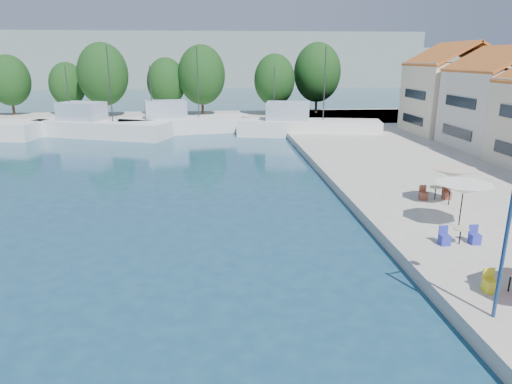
{
  "coord_description": "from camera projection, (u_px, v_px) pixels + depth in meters",
  "views": [
    {
      "loc": [
        -1.65,
        2.43,
        8.56
      ],
      "look_at": [
        0.33,
        26.0,
        1.6
      ],
      "focal_mm": 32.0,
      "sensor_mm": 36.0,
      "label": 1
    }
  ],
  "objects": [
    {
      "name": "umbrella_cream",
      "position": [
        452.0,
        173.0,
        25.17
      ],
      "size": [
        2.6,
        2.6,
        2.14
      ],
      "color": "black",
      "rests_on": "quay_right"
    },
    {
      "name": "cafe_table_03",
      "position": [
        435.0,
        195.0,
        26.62
      ],
      "size": [
        1.82,
        0.7,
        0.76
      ],
      "color": "black",
      "rests_on": "quay_right"
    },
    {
      "name": "tree_08",
      "position": [
        317.0,
        72.0,
        67.55
      ],
      "size": [
        6.93,
        6.93,
        10.26
      ],
      "color": "#3F2B19",
      "rests_on": "quay_far"
    },
    {
      "name": "hill_west",
      "position": [
        129.0,
        60.0,
        148.52
      ],
      "size": [
        180.0,
        40.0,
        16.0
      ],
      "primitive_type": "cube",
      "color": "gray",
      "rests_on": "ground"
    },
    {
      "name": "tree_03",
      "position": [
        67.0,
        85.0,
        65.59
      ],
      "size": [
        5.03,
        5.03,
        7.45
      ],
      "color": "#3F2B19",
      "rests_on": "quay_far"
    },
    {
      "name": "cafe_table_02",
      "position": [
        460.0,
        238.0,
        20.2
      ],
      "size": [
        1.82,
        0.7,
        0.76
      ],
      "color": "black",
      "rests_on": "quay_right"
    },
    {
      "name": "building_06",
      "position": [
        454.0,
        88.0,
        49.35
      ],
      "size": [
        9.0,
        8.8,
        10.2
      ],
      "color": "beige",
      "rests_on": "quay_right"
    },
    {
      "name": "cafe_table_01",
      "position": [
        509.0,
        284.0,
        16.11
      ],
      "size": [
        1.82,
        0.7,
        0.76
      ],
      "color": "black",
      "rests_on": "quay_right"
    },
    {
      "name": "building_05",
      "position": [
        504.0,
        96.0,
        40.81
      ],
      "size": [
        8.4,
        8.8,
        9.7
      ],
      "color": "silver",
      "rests_on": "quay_right"
    },
    {
      "name": "tree_04",
      "position": [
        103.0,
        74.0,
        62.52
      ],
      "size": [
        6.81,
        6.81,
        10.08
      ],
      "color": "#3F2B19",
      "rests_on": "quay_far"
    },
    {
      "name": "tree_06",
      "position": [
        202.0,
        75.0,
        64.24
      ],
      "size": [
        6.64,
        6.64,
        9.83
      ],
      "color": "#3F2B19",
      "rests_on": "quay_far"
    },
    {
      "name": "tree_02",
      "position": [
        9.0,
        80.0,
        64.98
      ],
      "size": [
        5.73,
        5.73,
        8.49
      ],
      "color": "#3F2B19",
      "rests_on": "quay_far"
    },
    {
      "name": "trawler_04",
      "position": [
        305.0,
        126.0,
        52.06
      ],
      "size": [
        16.51,
        7.2,
        10.2
      ],
      "rotation": [
        0.0,
        0.0,
        -0.2
      ],
      "color": "silver",
      "rests_on": "ground"
    },
    {
      "name": "tree_07",
      "position": [
        274.0,
        80.0,
        64.81
      ],
      "size": [
        5.82,
        5.82,
        8.61
      ],
      "color": "#3F2B19",
      "rests_on": "quay_far"
    },
    {
      "name": "hill_east",
      "position": [
        326.0,
        65.0,
        173.81
      ],
      "size": [
        140.0,
        40.0,
        12.0
      ],
      "primitive_type": "cube",
      "color": "gray",
      "rests_on": "ground"
    },
    {
      "name": "quay_far",
      "position": [
        172.0,
        120.0,
        63.55
      ],
      "size": [
        90.0,
        16.0,
        0.6
      ],
      "primitive_type": "cube",
      "color": "#AAA599",
      "rests_on": "ground"
    },
    {
      "name": "umbrella_white",
      "position": [
        464.0,
        189.0,
        21.78
      ],
      "size": [
        2.74,
        2.74,
        2.22
      ],
      "color": "black",
      "rests_on": "quay_right"
    },
    {
      "name": "trawler_03",
      "position": [
        183.0,
        123.0,
        54.31
      ],
      "size": [
        16.05,
        6.93,
        10.2
      ],
      "rotation": [
        0.0,
        0.0,
        0.19
      ],
      "color": "silver",
      "rests_on": "ground"
    },
    {
      "name": "tree_05",
      "position": [
        166.0,
        82.0,
        65.04
      ],
      "size": [
        5.47,
        5.47,
        8.09
      ],
      "color": "#3F2B19",
      "rests_on": "quay_far"
    },
    {
      "name": "trawler_02",
      "position": [
        98.0,
        127.0,
        51.42
      ],
      "size": [
        16.14,
        9.45,
        10.2
      ],
      "rotation": [
        0.0,
        0.0,
        -0.37
      ],
      "color": "silver",
      "rests_on": "ground"
    }
  ]
}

